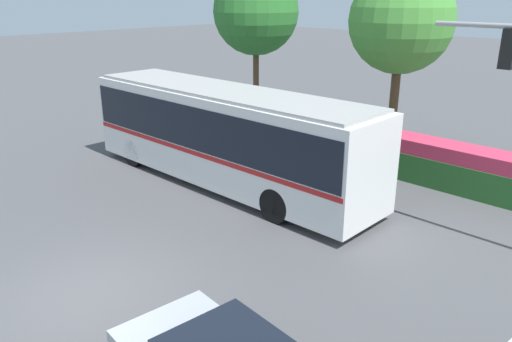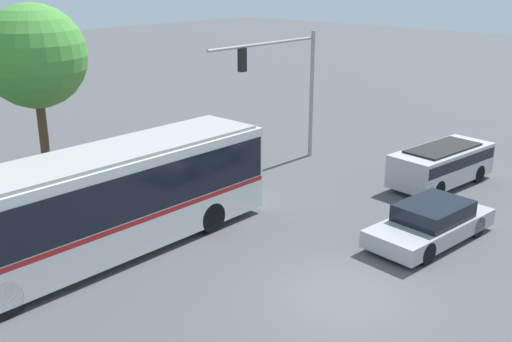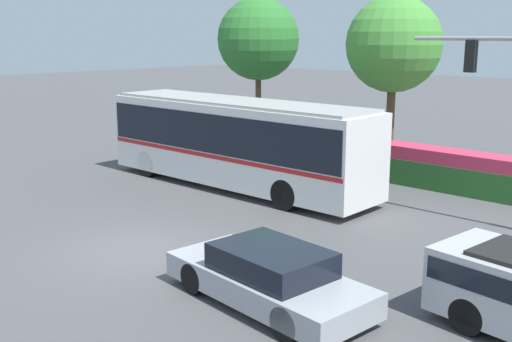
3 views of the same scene
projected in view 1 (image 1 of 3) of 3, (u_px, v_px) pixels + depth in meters
ground_plane at (90, 294)px, 10.65m from camera, size 140.00×140.00×0.00m
city_bus at (225, 131)px, 16.25m from camera, size 11.13×2.60×3.17m
flowering_hedge at (481, 173)px, 15.65m from camera, size 6.62×1.17×1.43m
street_tree_left at (256, 12)px, 22.65m from camera, size 3.88×3.88×7.16m
street_tree_centre at (401, 21)px, 18.66m from camera, size 3.92×3.92×7.00m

